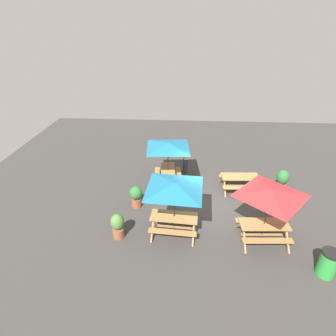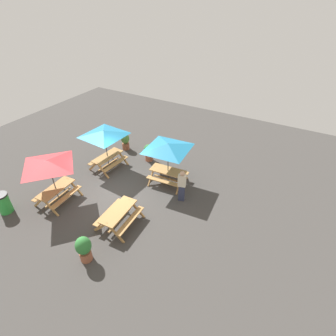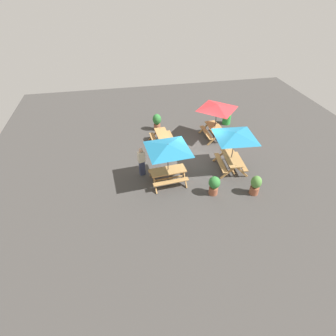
{
  "view_description": "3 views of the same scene",
  "coord_description": "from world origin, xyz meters",
  "px_view_note": "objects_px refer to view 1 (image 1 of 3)",
  "views": [
    {
      "loc": [
        1.16,
        9.57,
        7.23
      ],
      "look_at": [
        1.87,
        -1.88,
        0.9
      ],
      "focal_mm": 28.0,
      "sensor_mm": 36.0,
      "label": 1
    },
    {
      "loc": [
        -7.48,
        -7.22,
        8.38
      ],
      "look_at": [
        1.87,
        -1.88,
        0.9
      ],
      "focal_mm": 28.0,
      "sensor_mm": 36.0,
      "label": 2
    },
    {
      "loc": [
        12.04,
        -3.85,
        8.87
      ],
      "look_at": [
        1.87,
        -1.88,
        0.9
      ],
      "focal_mm": 28.0,
      "sensor_mm": 36.0,
      "label": 3
    }
  ],
  "objects_px": {
    "picnic_table_1": "(168,148)",
    "person_standing": "(185,158)",
    "potted_plant_0": "(136,196)",
    "potted_plant_1": "(118,225)",
    "potted_plant_2": "(282,179)",
    "picnic_table_3": "(174,189)",
    "picnic_table_0": "(240,180)",
    "trash_bin_green": "(328,263)",
    "picnic_table_2": "(271,196)"
  },
  "relations": [
    {
      "from": "picnic_table_1",
      "to": "potted_plant_2",
      "type": "height_order",
      "value": "picnic_table_1"
    },
    {
      "from": "potted_plant_0",
      "to": "person_standing",
      "type": "xyz_separation_m",
      "value": [
        -2.16,
        -3.24,
        0.32
      ]
    },
    {
      "from": "potted_plant_0",
      "to": "potted_plant_2",
      "type": "distance_m",
      "value": 7.06
    },
    {
      "from": "potted_plant_2",
      "to": "person_standing",
      "type": "height_order",
      "value": "person_standing"
    },
    {
      "from": "potted_plant_1",
      "to": "potted_plant_2",
      "type": "bearing_deg",
      "value": -153.15
    },
    {
      "from": "picnic_table_0",
      "to": "picnic_table_3",
      "type": "bearing_deg",
      "value": 43.11
    },
    {
      "from": "picnic_table_1",
      "to": "picnic_table_3",
      "type": "bearing_deg",
      "value": 2.4
    },
    {
      "from": "potted_plant_1",
      "to": "potted_plant_2",
      "type": "relative_size",
      "value": 0.93
    },
    {
      "from": "picnic_table_0",
      "to": "potted_plant_2",
      "type": "relative_size",
      "value": 1.65
    },
    {
      "from": "picnic_table_2",
      "to": "potted_plant_0",
      "type": "relative_size",
      "value": 2.29
    },
    {
      "from": "picnic_table_0",
      "to": "potted_plant_0",
      "type": "distance_m",
      "value": 5.1
    },
    {
      "from": "picnic_table_3",
      "to": "picnic_table_0",
      "type": "bearing_deg",
      "value": -129.71
    },
    {
      "from": "picnic_table_2",
      "to": "trash_bin_green",
      "type": "distance_m",
      "value": 2.69
    },
    {
      "from": "picnic_table_1",
      "to": "picnic_table_2",
      "type": "xyz_separation_m",
      "value": [
        -3.8,
        3.78,
        0.0
      ]
    },
    {
      "from": "potted_plant_0",
      "to": "person_standing",
      "type": "relative_size",
      "value": 0.61
    },
    {
      "from": "picnic_table_1",
      "to": "picnic_table_3",
      "type": "xyz_separation_m",
      "value": [
        -0.45,
        3.56,
        0.0
      ]
    },
    {
      "from": "picnic_table_2",
      "to": "trash_bin_green",
      "type": "height_order",
      "value": "picnic_table_2"
    },
    {
      "from": "picnic_table_3",
      "to": "trash_bin_green",
      "type": "height_order",
      "value": "picnic_table_3"
    },
    {
      "from": "picnic_table_0",
      "to": "potted_plant_1",
      "type": "distance_m",
      "value": 6.33
    },
    {
      "from": "person_standing",
      "to": "potted_plant_1",
      "type": "bearing_deg",
      "value": 136.56
    },
    {
      "from": "potted_plant_2",
      "to": "person_standing",
      "type": "xyz_separation_m",
      "value": [
        4.7,
        -1.55,
        0.26
      ]
    },
    {
      "from": "picnic_table_2",
      "to": "person_standing",
      "type": "xyz_separation_m",
      "value": [
        2.93,
        -5.01,
        -1.1
      ]
    },
    {
      "from": "potted_plant_2",
      "to": "person_standing",
      "type": "relative_size",
      "value": 0.68
    },
    {
      "from": "picnic_table_1",
      "to": "potted_plant_0",
      "type": "bearing_deg",
      "value": -37.64
    },
    {
      "from": "person_standing",
      "to": "picnic_table_2",
      "type": "bearing_deg",
      "value": -167.18
    },
    {
      "from": "picnic_table_0",
      "to": "potted_plant_0",
      "type": "height_order",
      "value": "potted_plant_0"
    },
    {
      "from": "picnic_table_0",
      "to": "picnic_table_2",
      "type": "relative_size",
      "value": 0.8
    },
    {
      "from": "potted_plant_0",
      "to": "potted_plant_1",
      "type": "height_order",
      "value": "potted_plant_1"
    },
    {
      "from": "picnic_table_0",
      "to": "trash_bin_green",
      "type": "bearing_deg",
      "value": 108.42
    },
    {
      "from": "person_standing",
      "to": "potted_plant_2",
      "type": "bearing_deg",
      "value": -125.76
    },
    {
      "from": "picnic_table_1",
      "to": "potted_plant_0",
      "type": "height_order",
      "value": "picnic_table_1"
    },
    {
      "from": "picnic_table_1",
      "to": "potted_plant_2",
      "type": "xyz_separation_m",
      "value": [
        -5.56,
        0.32,
        -1.36
      ]
    },
    {
      "from": "picnic_table_1",
      "to": "picnic_table_2",
      "type": "distance_m",
      "value": 5.36
    },
    {
      "from": "picnic_table_1",
      "to": "potted_plant_2",
      "type": "bearing_deg",
      "value": 81.83
    },
    {
      "from": "potted_plant_2",
      "to": "picnic_table_2",
      "type": "bearing_deg",
      "value": 63.03
    },
    {
      "from": "picnic_table_3",
      "to": "potted_plant_1",
      "type": "relative_size",
      "value": 2.66
    },
    {
      "from": "trash_bin_green",
      "to": "person_standing",
      "type": "bearing_deg",
      "value": -54.68
    },
    {
      "from": "picnic_table_1",
      "to": "picnic_table_0",
      "type": "bearing_deg",
      "value": 79.49
    },
    {
      "from": "trash_bin_green",
      "to": "potted_plant_1",
      "type": "distance_m",
      "value": 7.25
    },
    {
      "from": "picnic_table_1",
      "to": "picnic_table_2",
      "type": "height_order",
      "value": "same"
    },
    {
      "from": "picnic_table_0",
      "to": "picnic_table_3",
      "type": "height_order",
      "value": "picnic_table_3"
    },
    {
      "from": "picnic_table_1",
      "to": "picnic_table_2",
      "type": "relative_size",
      "value": 1.21
    },
    {
      "from": "picnic_table_1",
      "to": "person_standing",
      "type": "height_order",
      "value": "picnic_table_1"
    },
    {
      "from": "picnic_table_1",
      "to": "potted_plant_0",
      "type": "xyz_separation_m",
      "value": [
        1.29,
        2.01,
        -1.42
      ]
    },
    {
      "from": "picnic_table_0",
      "to": "picnic_table_1",
      "type": "distance_m",
      "value": 3.83
    },
    {
      "from": "picnic_table_0",
      "to": "potted_plant_2",
      "type": "bearing_deg",
      "value": 177.7
    },
    {
      "from": "picnic_table_1",
      "to": "potted_plant_1",
      "type": "height_order",
      "value": "picnic_table_1"
    },
    {
      "from": "picnic_table_1",
      "to": "person_standing",
      "type": "bearing_deg",
      "value": 139.84
    },
    {
      "from": "potted_plant_1",
      "to": "potted_plant_2",
      "type": "xyz_separation_m",
      "value": [
        -7.22,
        -3.66,
        0.07
      ]
    },
    {
      "from": "picnic_table_3",
      "to": "trash_bin_green",
      "type": "relative_size",
      "value": 2.88
    }
  ]
}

